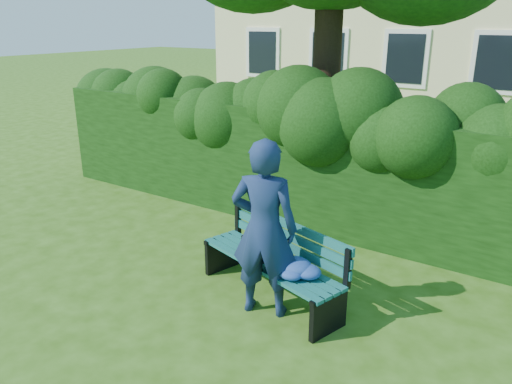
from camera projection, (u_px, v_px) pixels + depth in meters
The scene contains 4 objects.
ground at pixel (229, 276), 6.25m from camera, with size 80.00×80.00×0.00m, color #2D510F.
hedge at pixel (314, 167), 7.68m from camera, with size 10.00×1.00×1.80m.
park_bench at pixel (277, 260), 5.59m from camera, with size 1.98×1.07×0.89m.
man_reading at pixel (264, 229), 5.22m from camera, with size 0.71×0.47×1.95m, color navy.
Camera 1 is at (3.37, -4.43, 3.05)m, focal length 35.00 mm.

